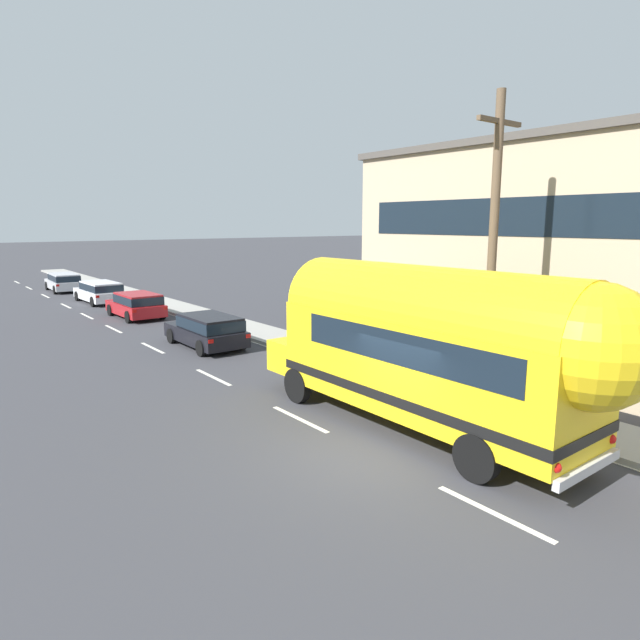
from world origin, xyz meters
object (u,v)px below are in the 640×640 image
object	(u,v)px
utility_pole	(492,249)
car_lead	(208,329)
painted_bus	(435,343)
car_third	(100,291)
car_fourth	(64,281)
car_second	(137,304)

from	to	relation	value
utility_pole	car_lead	bearing A→B (deg)	103.92
utility_pole	painted_bus	xyz separation A→B (m)	(-2.78, -0.48, -2.12)
painted_bus	car_third	size ratio (longest dim) A/B	2.23
utility_pole	car_third	bearing A→B (deg)	95.44
car_third	car_fourth	xyz separation A→B (m)	(-0.43, 7.69, 0.00)
utility_pole	car_lead	distance (m)	12.38
painted_bus	car_lead	xyz separation A→B (m)	(-0.06, 11.97, -1.52)
car_second	car_lead	bearing A→B (deg)	-90.93
car_lead	car_second	size ratio (longest dim) A/B	1.01
painted_bus	utility_pole	bearing A→B (deg)	9.88
utility_pole	car_second	world-z (taller)	utility_pole
car_lead	car_fourth	size ratio (longest dim) A/B	0.95
car_lead	car_third	world-z (taller)	same
car_third	car_fourth	distance (m)	7.70
painted_bus	car_second	size ratio (longest dim) A/B	2.47
painted_bus	car_third	world-z (taller)	painted_bus
painted_bus	car_second	distance (m)	20.78
utility_pole	car_fourth	size ratio (longest dim) A/B	1.84
painted_bus	car_second	world-z (taller)	painted_bus
utility_pole	car_fourth	world-z (taller)	utility_pole
car_second	car_fourth	xyz separation A→B (m)	(-0.32, 14.73, 0.01)
car_lead	painted_bus	bearing A→B (deg)	-89.70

